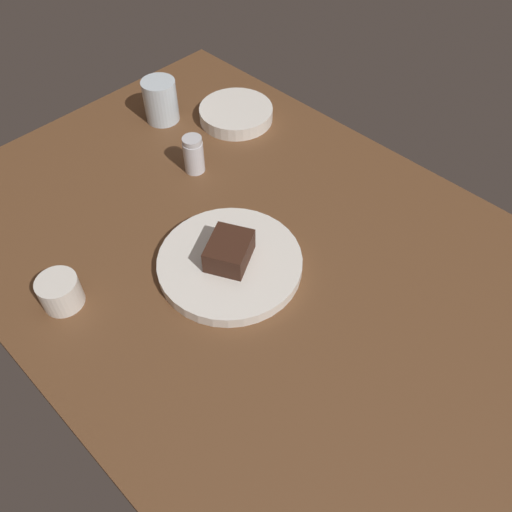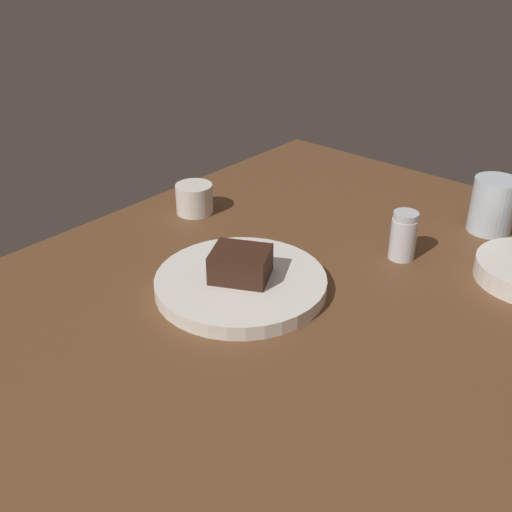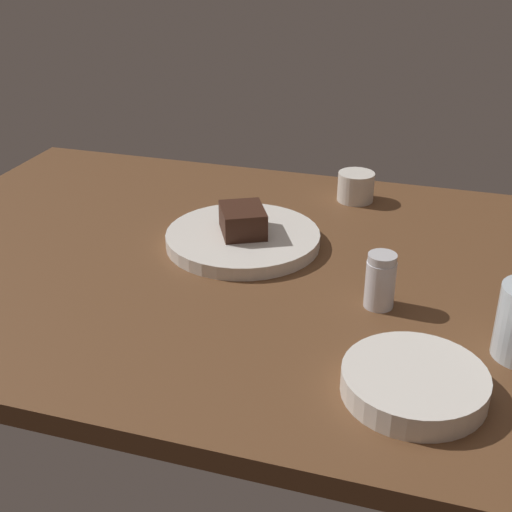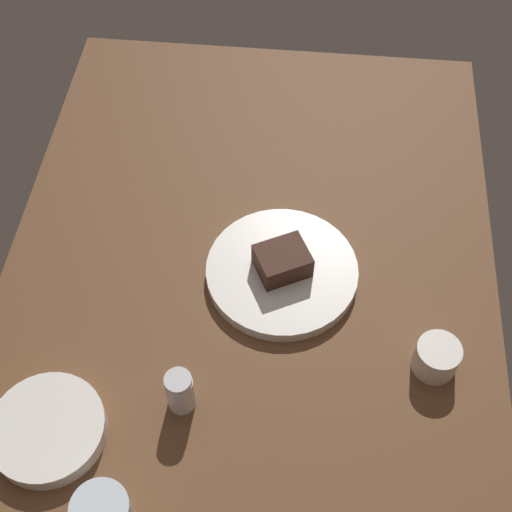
% 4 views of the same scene
% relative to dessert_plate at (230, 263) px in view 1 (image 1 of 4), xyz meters
% --- Properties ---
extents(dining_table, '(1.20, 0.84, 0.03)m').
position_rel_dessert_plate_xyz_m(dining_table, '(-0.01, 0.06, -0.03)').
color(dining_table, brown).
rests_on(dining_table, ground).
extents(dessert_plate, '(0.26, 0.26, 0.02)m').
position_rel_dessert_plate_xyz_m(dessert_plate, '(0.00, 0.00, 0.00)').
color(dessert_plate, white).
rests_on(dessert_plate, dining_table).
extents(chocolate_cake_slice, '(0.10, 0.11, 0.04)m').
position_rel_dessert_plate_xyz_m(chocolate_cake_slice, '(0.00, 0.00, 0.03)').
color(chocolate_cake_slice, '#381E14').
rests_on(chocolate_cake_slice, dessert_plate).
extents(salt_shaker, '(0.04, 0.04, 0.08)m').
position_rel_dessert_plate_xyz_m(salt_shaker, '(-0.24, 0.13, 0.03)').
color(salt_shaker, silver).
rests_on(salt_shaker, dining_table).
extents(water_glass, '(0.08, 0.08, 0.10)m').
position_rel_dessert_plate_xyz_m(water_glass, '(-0.43, 0.20, 0.04)').
color(water_glass, silver).
rests_on(water_glass, dining_table).
extents(side_bowl, '(0.17, 0.17, 0.03)m').
position_rel_dessert_plate_xyz_m(side_bowl, '(-0.31, 0.32, 0.00)').
color(side_bowl, white).
rests_on(side_bowl, dining_table).
extents(coffee_cup, '(0.07, 0.07, 0.06)m').
position_rel_dessert_plate_xyz_m(coffee_cup, '(-0.15, -0.25, 0.02)').
color(coffee_cup, silver).
rests_on(coffee_cup, dining_table).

